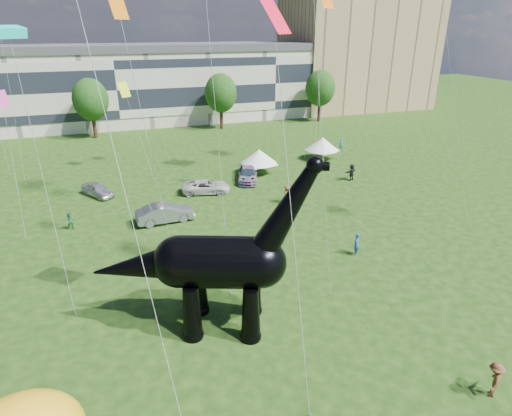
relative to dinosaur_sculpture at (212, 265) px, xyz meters
name	(u,v)px	position (x,y,z in m)	size (l,w,h in m)	color
ground	(329,343)	(5.56, -3.62, -3.98)	(220.00, 220.00, 0.00)	#16330C
terrace_row	(116,89)	(-2.44, 58.38, 2.02)	(78.00, 11.00, 12.00)	beige
apartment_block	(356,52)	(45.56, 61.38, 7.02)	(28.00, 18.00, 22.00)	tan
tree_mid_left	(90,96)	(-6.44, 49.38, 2.31)	(5.20, 5.20, 9.44)	#382314
tree_mid_right	(221,90)	(13.56, 49.38, 2.31)	(5.20, 5.20, 9.44)	#382314
tree_far_right	(320,85)	(31.56, 49.38, 2.31)	(5.20, 5.20, 9.44)	#382314
dinosaur_sculpture	(212,265)	(0.00, 0.00, 0.00)	(12.65, 6.37, 10.54)	black
car_silver	(98,190)	(-6.25, 23.54, -3.30)	(1.61, 3.99, 1.36)	silver
car_grey	(165,213)	(-0.67, 15.10, -3.15)	(1.75, 5.01, 1.65)	gray
car_white	(206,187)	(4.32, 20.84, -3.29)	(2.28, 4.94, 1.37)	silver
car_dark	(248,174)	(9.57, 23.04, -3.23)	(2.10, 5.15, 1.50)	#595960
gazebo_near	(259,157)	(11.58, 25.03, -1.96)	(4.87, 4.87, 2.88)	white
gazebo_far	(322,144)	(21.15, 27.77, -1.96)	(5.44, 5.44, 2.87)	white
visitors	(271,213)	(8.05, 11.90, -3.09)	(46.85, 40.94, 1.87)	teal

